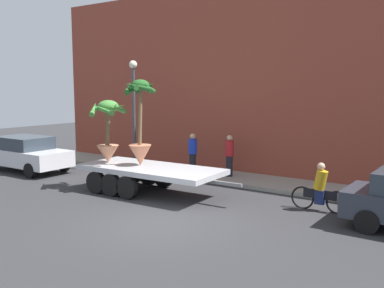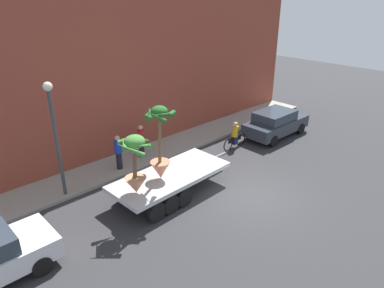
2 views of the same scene
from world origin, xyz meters
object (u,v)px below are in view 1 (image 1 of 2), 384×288
Objects in this scene: flatbed_trailer at (145,172)px; street_lamp at (134,100)px; pedestrian_far_left at (229,155)px; cyclist at (320,190)px; trailing_car at (27,153)px; pedestrian_near_gate at (193,153)px; potted_palm_rear at (108,130)px; potted_palm_middle at (140,125)px.

flatbed_trailer is 1.30× the size of street_lamp.
street_lamp is (-4.54, -0.75, 2.19)m from pedestrian_far_left.
flatbed_trailer is 3.40× the size of cyclist.
trailing_car is 2.51× the size of pedestrian_near_gate.
cyclist is 5.16m from pedestrian_far_left.
potted_palm_middle is at bearing 10.22° from potted_palm_rear.
street_lamp is (-1.53, 3.14, 1.02)m from potted_palm_rear.
street_lamp reaches higher than pedestrian_near_gate.
potted_palm_middle is at bearing -44.78° from street_lamp.
potted_palm_middle is 7.07m from trailing_car.
pedestrian_near_gate reaches higher than flatbed_trailer.
potted_palm_middle is at bearing 175.73° from flatbed_trailer.
street_lamp is at bearing -170.64° from pedestrian_far_left.
pedestrian_near_gate reaches higher than cyclist.
cyclist is at bearing 11.25° from potted_palm_rear.
pedestrian_near_gate is (6.92, 3.24, 0.22)m from trailing_car.
trailing_car reaches higher than flatbed_trailer.
potted_palm_rear reaches higher than pedestrian_near_gate.
street_lamp reaches higher than potted_palm_middle.
flatbed_trailer is 3.92m from pedestrian_far_left.
flatbed_trailer is at bearing -0.40° from trailing_car.
potted_palm_middle is at bearing -90.71° from pedestrian_near_gate.
potted_palm_middle is 3.56m from pedestrian_near_gate.
potted_palm_middle is (1.38, 0.25, 0.23)m from potted_palm_rear.
pedestrian_far_left is at bearing 69.03° from flatbed_trailer.
potted_palm_rear reaches higher than trailing_car.
potted_palm_rear is 0.55× the size of trailing_car.
potted_palm_rear reaches higher than cyclist.
pedestrian_far_left is at bearing 65.93° from potted_palm_middle.
pedestrian_far_left is (3.00, 3.89, -1.17)m from potted_palm_rear.
trailing_car is at bearing -144.26° from street_lamp.
potted_palm_rear is (-1.60, -0.23, 1.46)m from flatbed_trailer.
flatbed_trailer is 3.66× the size of pedestrian_far_left.
potted_palm_rear is at bearing -111.96° from pedestrian_near_gate.
potted_palm_middle is at bearing -114.07° from pedestrian_far_left.
trailing_car is (-13.07, -1.22, 0.16)m from cyclist.
potted_palm_rear is 3.97m from pedestrian_near_gate.
potted_palm_rear is 5.68m from trailing_car.
flatbed_trailer is 4.94m from street_lamp.
potted_palm_middle is at bearing -0.27° from trailing_car.
cyclist is at bearing -18.16° from pedestrian_near_gate.
potted_palm_rear is 1.28× the size of cyclist.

